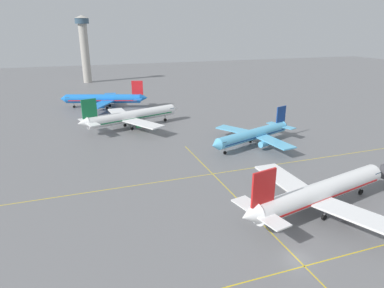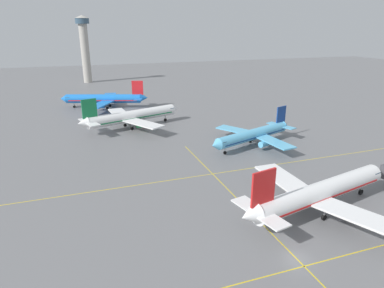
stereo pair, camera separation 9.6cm
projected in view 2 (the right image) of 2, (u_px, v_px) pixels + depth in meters
The scene contains 7 objects.
ground_plane at pixel (296, 258), 51.74m from camera, with size 600.00×600.00×0.00m, color slate.
airliner_front_gate at pixel (320, 193), 63.47m from camera, with size 38.36×32.57×11.99m.
airliner_second_row at pixel (254, 134), 99.85m from camera, with size 32.08×27.46×10.27m.
airliner_third_row at pixel (132, 116), 117.74m from camera, with size 38.12×32.58×12.13m.
airliner_far_left_stand at pixel (105, 99), 146.98m from camera, with size 37.33×31.94×11.92m.
taxiway_markings at pixel (247, 209), 65.70m from camera, with size 125.39×77.78×0.01m.
control_tower at pixel (84, 45), 209.65m from camera, with size 8.82×8.82×40.81m.
Camera 2 is at (-29.44, -35.30, 33.66)m, focal length 31.40 mm.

